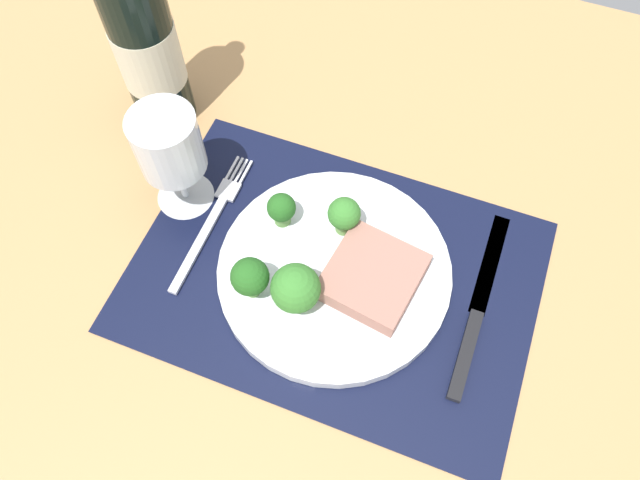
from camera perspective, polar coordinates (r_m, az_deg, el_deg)
ground_plane at (r=68.56cm, az=1.31°, el=-3.93°), size 140.00×110.00×3.00cm
placemat at (r=67.07cm, az=1.34°, el=-3.34°), size 44.04×31.00×0.30cm
plate at (r=66.22cm, az=1.36°, el=-2.98°), size 25.52×25.52×1.60cm
steak at (r=63.82cm, az=4.87°, el=-3.75°), size 10.59×10.88×2.34cm
broccoli_near_steak at (r=65.16cm, az=2.29°, el=2.40°), size 3.62×3.62×5.17cm
broccoli_back_left at (r=61.53cm, az=-6.63°, el=-3.53°), size 4.02×4.02×5.68cm
broccoli_front_edge at (r=60.68cm, az=-2.32°, el=-4.59°), size 5.15×5.15×6.10cm
broccoli_near_fork at (r=66.29cm, az=-3.66°, el=2.96°), size 3.23×3.23×4.44cm
fork at (r=71.08cm, az=-10.16°, el=1.89°), size 2.40×19.20×0.50cm
knife at (r=66.66cm, az=14.48°, el=-7.07°), size 1.80×23.00×0.80cm
wine_bottle at (r=74.48cm, az=-16.14°, el=17.34°), size 7.45×7.45×31.50cm
wine_glass at (r=66.65cm, az=-14.04°, el=8.38°), size 7.25×7.25×13.87cm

